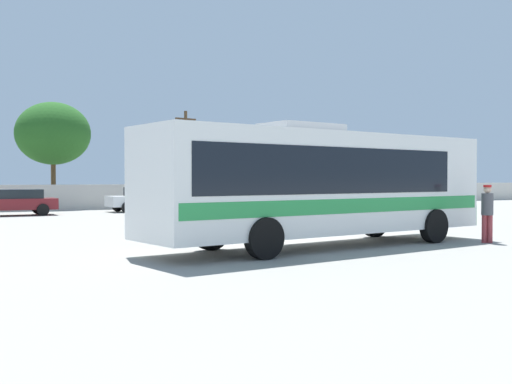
% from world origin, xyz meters
% --- Properties ---
extents(ground_plane, '(300.00, 300.00, 0.00)m').
position_xyz_m(ground_plane, '(0.00, 10.00, 0.00)').
color(ground_plane, gray).
extents(perimeter_wall, '(80.00, 0.30, 1.61)m').
position_xyz_m(perimeter_wall, '(0.00, 23.97, 0.81)').
color(perimeter_wall, beige).
rests_on(perimeter_wall, ground_plane).
extents(coach_bus_white_green, '(11.56, 4.10, 3.52)m').
position_xyz_m(coach_bus_white_green, '(-0.44, -0.99, 1.88)').
color(coach_bus_white_green, white).
rests_on(coach_bus_white_green, ground_plane).
extents(attendant_by_bus_door, '(0.50, 0.50, 1.79)m').
position_xyz_m(attendant_by_bus_door, '(4.74, -2.49, 1.02)').
color(attendant_by_bus_door, '#99383D').
rests_on(attendant_by_bus_door, ground_plane).
extents(parked_car_second_maroon, '(4.30, 2.03, 1.41)m').
position_xyz_m(parked_car_second_maroon, '(-6.12, 19.50, 0.75)').
color(parked_car_second_maroon, maroon).
rests_on(parked_car_second_maroon, ground_plane).
extents(parked_car_third_white, '(4.22, 2.07, 1.47)m').
position_xyz_m(parked_car_third_white, '(1.24, 20.19, 0.78)').
color(parked_car_third_white, silver).
rests_on(parked_car_third_white, ground_plane).
extents(parked_car_rightmost_maroon, '(4.46, 2.22, 1.49)m').
position_xyz_m(parked_car_rightmost_maroon, '(7.32, 19.37, 0.79)').
color(parked_car_rightmost_maroon, maroon).
rests_on(parked_car_rightmost_maroon, ground_plane).
extents(utility_pole_far, '(1.79, 0.46, 7.11)m').
position_xyz_m(utility_pole_far, '(7.09, 27.89, 3.73)').
color(utility_pole_far, '#4C3823').
rests_on(utility_pole_far, ground_plane).
extents(roadside_tree_midleft, '(4.93, 4.93, 7.11)m').
position_xyz_m(roadside_tree_midleft, '(-2.76, 27.13, 5.00)').
color(roadside_tree_midleft, brown).
rests_on(roadside_tree_midleft, ground_plane).
extents(roadside_tree_midright, '(3.27, 3.27, 5.26)m').
position_xyz_m(roadside_tree_midright, '(9.64, 30.38, 3.85)').
color(roadside_tree_midright, brown).
rests_on(roadside_tree_midright, ground_plane).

